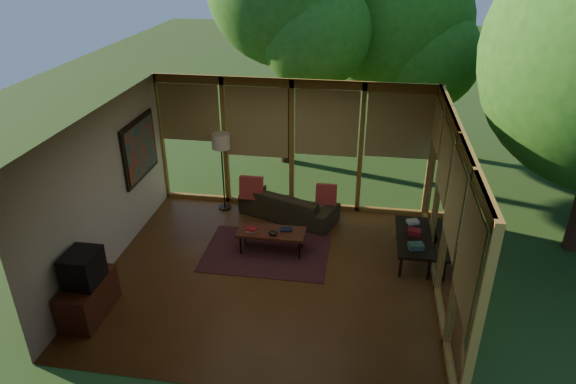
% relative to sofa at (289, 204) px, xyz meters
% --- Properties ---
extents(floor, '(5.50, 5.50, 0.00)m').
position_rel_sofa_xyz_m(floor, '(-0.02, -2.00, -0.28)').
color(floor, brown).
rests_on(floor, ground).
extents(ceiling, '(5.50, 5.50, 0.00)m').
position_rel_sofa_xyz_m(ceiling, '(-0.02, -2.00, 2.42)').
color(ceiling, white).
rests_on(ceiling, ground).
extents(wall_left, '(0.04, 5.00, 2.70)m').
position_rel_sofa_xyz_m(wall_left, '(-2.77, -2.00, 1.07)').
color(wall_left, beige).
rests_on(wall_left, ground).
extents(wall_front, '(5.50, 0.04, 2.70)m').
position_rel_sofa_xyz_m(wall_front, '(-0.02, -4.50, 1.07)').
color(wall_front, beige).
rests_on(wall_front, ground).
extents(window_wall_back, '(5.50, 0.12, 2.70)m').
position_rel_sofa_xyz_m(window_wall_back, '(-0.02, 0.50, 1.07)').
color(window_wall_back, olive).
rests_on(window_wall_back, ground).
extents(window_wall_right, '(0.12, 5.00, 2.70)m').
position_rel_sofa_xyz_m(window_wall_right, '(2.73, -2.00, 1.07)').
color(window_wall_right, olive).
rests_on(window_wall_right, ground).
extents(tree_ne, '(3.64, 3.64, 5.03)m').
position_rel_sofa_xyz_m(tree_ne, '(2.02, 4.30, 2.91)').
color(tree_ne, '#351E13').
rests_on(tree_ne, ground).
extents(rug, '(2.21, 1.57, 0.01)m').
position_rel_sofa_xyz_m(rug, '(-0.19, -1.36, -0.28)').
color(rug, maroon).
rests_on(rug, floor).
extents(sofa, '(2.09, 1.38, 0.57)m').
position_rel_sofa_xyz_m(sofa, '(0.00, 0.00, 0.00)').
color(sofa, '#322C19').
rests_on(sofa, floor).
extents(pillow_left, '(0.46, 0.25, 0.48)m').
position_rel_sofa_xyz_m(pillow_left, '(-0.75, -0.05, 0.33)').
color(pillow_left, maroon).
rests_on(pillow_left, sofa).
extents(pillow_right, '(0.40, 0.22, 0.42)m').
position_rel_sofa_xyz_m(pillow_right, '(0.75, -0.05, 0.30)').
color(pillow_right, maroon).
rests_on(pillow_right, sofa).
extents(ct_book_lower, '(0.18, 0.14, 0.03)m').
position_rel_sofa_xyz_m(ct_book_lower, '(-0.46, -1.36, 0.15)').
color(ct_book_lower, '#BCB6AB').
rests_on(ct_book_lower, coffee_table).
extents(ct_book_upper, '(0.20, 0.17, 0.03)m').
position_rel_sofa_xyz_m(ct_book_upper, '(-0.46, -1.36, 0.19)').
color(ct_book_upper, maroon).
rests_on(ct_book_upper, coffee_table).
extents(ct_book_side, '(0.23, 0.19, 0.03)m').
position_rel_sofa_xyz_m(ct_book_side, '(0.14, -1.23, 0.16)').
color(ct_book_side, black).
rests_on(ct_book_side, coffee_table).
extents(ct_bowl, '(0.16, 0.16, 0.07)m').
position_rel_sofa_xyz_m(ct_bowl, '(-0.06, -1.41, 0.18)').
color(ct_bowl, black).
rests_on(ct_bowl, coffee_table).
extents(media_cabinet, '(0.50, 1.00, 0.60)m').
position_rel_sofa_xyz_m(media_cabinet, '(-2.49, -3.43, 0.02)').
color(media_cabinet, '#512416').
rests_on(media_cabinet, floor).
extents(television, '(0.45, 0.55, 0.50)m').
position_rel_sofa_xyz_m(television, '(-2.47, -3.43, 0.57)').
color(television, black).
rests_on(television, media_cabinet).
extents(console_book_a, '(0.28, 0.22, 0.09)m').
position_rel_sofa_xyz_m(console_book_a, '(2.38, -1.53, 0.22)').
color(console_book_a, '#335A4F').
rests_on(console_book_a, side_console).
extents(console_book_b, '(0.24, 0.19, 0.10)m').
position_rel_sofa_xyz_m(console_book_b, '(2.38, -1.08, 0.22)').
color(console_book_b, maroon).
rests_on(console_book_b, side_console).
extents(console_book_c, '(0.24, 0.21, 0.06)m').
position_rel_sofa_xyz_m(console_book_c, '(2.38, -0.68, 0.20)').
color(console_book_c, '#BCB6AB').
rests_on(console_book_c, side_console).
extents(floor_lamp, '(0.36, 0.36, 1.65)m').
position_rel_sofa_xyz_m(floor_lamp, '(-1.38, 0.15, 1.12)').
color(floor_lamp, black).
rests_on(floor_lamp, floor).
extents(coffee_table, '(1.20, 0.50, 0.43)m').
position_rel_sofa_xyz_m(coffee_table, '(-0.11, -1.31, 0.11)').
color(coffee_table, '#512416').
rests_on(coffee_table, floor).
extents(side_console, '(0.60, 1.40, 0.46)m').
position_rel_sofa_xyz_m(side_console, '(2.38, -1.13, 0.13)').
color(side_console, black).
rests_on(side_console, floor).
extents(wall_painting, '(0.06, 1.35, 1.15)m').
position_rel_sofa_xyz_m(wall_painting, '(-2.73, -0.60, 1.27)').
color(wall_painting, black).
rests_on(wall_painting, wall_left).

